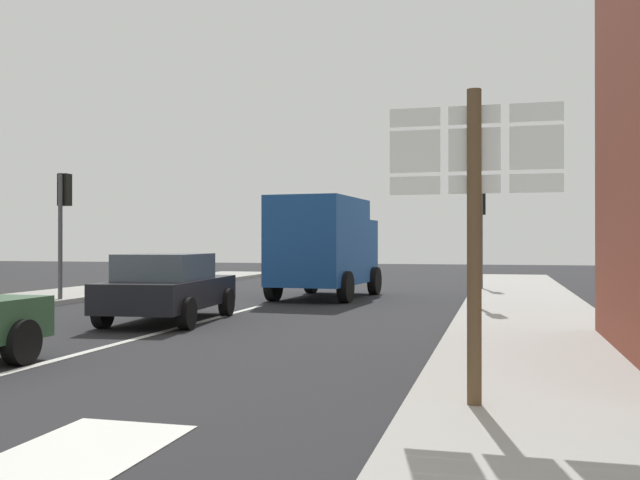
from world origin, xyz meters
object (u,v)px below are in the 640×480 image
route_sign_post (474,212)px  traffic_light_near_right (474,201)px  sedan_far (168,287)px  traffic_light_near_left (63,207)px  delivery_truck (325,244)px  traffic_light_far_right (481,215)px

route_sign_post → traffic_light_near_right: (-0.38, 11.00, 0.75)m
sedan_far → traffic_light_near_left: bearing=145.1°
traffic_light_near_left → traffic_light_near_right: 11.25m
route_sign_post → traffic_light_near_left: bearing=138.3°
delivery_truck → route_sign_post: (4.98, -14.04, 0.35)m
sedan_far → traffic_light_near_right: traffic_light_near_right is taller
route_sign_post → traffic_light_far_right: 18.00m
sedan_far → route_sign_post: 9.70m
traffic_light_near_left → traffic_light_near_right: bearing=3.3°
delivery_truck → traffic_light_far_right: size_ratio=1.44×
sedan_far → traffic_light_far_right: (6.31, 11.07, 1.89)m
traffic_light_near_left → delivery_truck: bearing=29.1°
traffic_light_far_right → delivery_truck: bearing=-139.4°
traffic_light_far_right → traffic_light_near_right: traffic_light_near_right is taller
traffic_light_near_left → traffic_light_near_right: (11.23, 0.65, 0.05)m
traffic_light_far_right → traffic_light_near_left: traffic_light_near_left is taller
traffic_light_far_right → traffic_light_near_left: (-11.23, -7.64, 0.05)m
delivery_truck → traffic_light_near_left: (-6.63, -3.69, 1.05)m
route_sign_post → traffic_light_near_right: 11.03m
sedan_far → delivery_truck: 7.38m
delivery_truck → traffic_light_far_right: traffic_light_far_right is taller
delivery_truck → traffic_light_near_left: bearing=-150.9°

